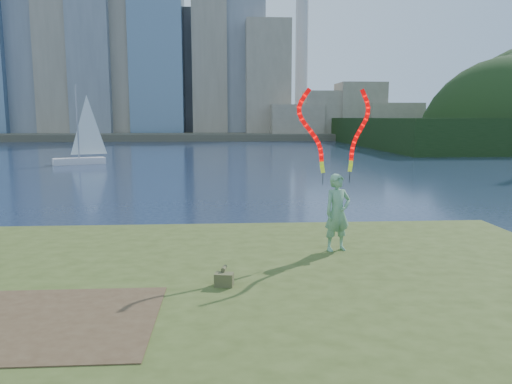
{
  "coord_description": "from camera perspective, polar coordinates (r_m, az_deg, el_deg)",
  "views": [
    {
      "loc": [
        0.52,
        -10.99,
        4.04
      ],
      "look_at": [
        1.3,
        1.0,
        2.25
      ],
      "focal_mm": 35.0,
      "sensor_mm": 36.0,
      "label": 1
    }
  ],
  "objects": [
    {
      "name": "canvas_bag",
      "position": [
        9.86,
        -3.67,
        -9.86
      ],
      "size": [
        0.4,
        0.45,
        0.34
      ],
      "rotation": [
        0.0,
        0.0,
        -0.19
      ],
      "color": "#443F26",
      "rests_on": "grassy_knoll"
    },
    {
      "name": "far_shore",
      "position": [
        106.04,
        -4.01,
        6.61
      ],
      "size": [
        320.0,
        40.0,
        1.2
      ],
      "primitive_type": "cube",
      "color": "#4E4839",
      "rests_on": "ground"
    },
    {
      "name": "sailboat",
      "position": [
        46.33,
        -19.31,
        4.48
      ],
      "size": [
        4.49,
        2.99,
        6.92
      ],
      "rotation": [
        0.0,
        0.0,
        0.41
      ],
      "color": "silver",
      "rests_on": "ground"
    },
    {
      "name": "grassy_knoll",
      "position": [
        9.46,
        -6.78,
        -14.61
      ],
      "size": [
        20.0,
        18.0,
        0.8
      ],
      "color": "#3A4A1A",
      "rests_on": "ground"
    },
    {
      "name": "ground",
      "position": [
        11.72,
        -6.15,
        -11.74
      ],
      "size": [
        320.0,
        320.0,
        0.0
      ],
      "primitive_type": "plane",
      "color": "#17233B",
      "rests_on": "ground"
    },
    {
      "name": "dirt_patch",
      "position": [
        8.86,
        -21.94,
        -13.55
      ],
      "size": [
        3.2,
        3.0,
        0.02
      ],
      "primitive_type": "cube",
      "color": "#47331E",
      "rests_on": "grassy_knoll"
    },
    {
      "name": "woman_with_ribbons",
      "position": [
        12.29,
        9.3,
        -0.28
      ],
      "size": [
        2.05,
        0.82,
        4.25
      ],
      "rotation": [
        0.0,
        0.0,
        0.33
      ],
      "color": "#237939",
      "rests_on": "grassy_knoll"
    }
  ]
}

